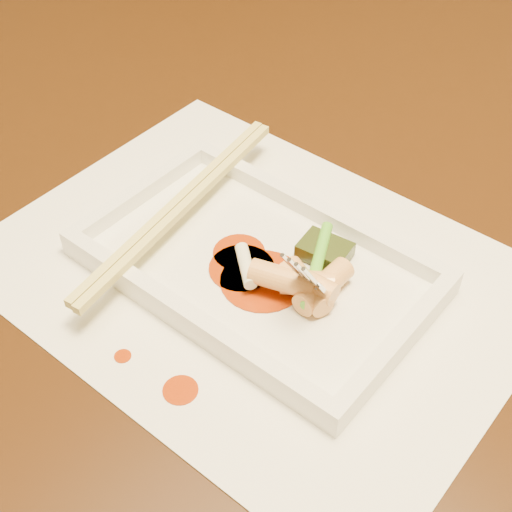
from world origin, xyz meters
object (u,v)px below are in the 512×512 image
Objects in this scene: chopstick_a at (176,203)px; fork at (356,219)px; placemat at (256,273)px; plate_base at (256,269)px; table at (301,255)px.

chopstick_a is 1.80× the size of fork.
fork is (0.07, 0.02, 0.08)m from placemat.
plate_base is 1.86× the size of fork.
plate_base is at bearing 0.00° from chopstick_a.
table is 0.17m from plate_base.
plate_base reaches higher than table.
placemat is 2.86× the size of fork.
placemat is at bearing -70.62° from table.
table is 5.55× the size of chopstick_a.
placemat is 1.54× the size of plate_base.
plate_base is at bearing -165.58° from fork.
chopstick_a reaches higher than placemat.
placemat is 1.58× the size of chopstick_a.
placemat reaches higher than table.
chopstick_a is 0.16m from fork.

